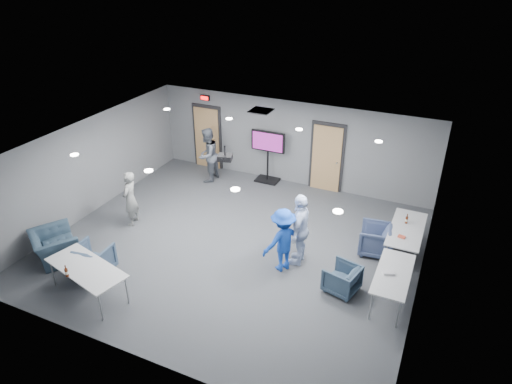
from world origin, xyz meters
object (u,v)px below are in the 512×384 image
at_px(person_a, 130,199).
at_px(table_right_a, 407,230).
at_px(tv_stand, 268,153).
at_px(chair_right_a, 376,240).
at_px(table_front_left, 86,269).
at_px(table_right_b, 393,275).
at_px(person_d, 283,240).
at_px(chair_right_b, 342,279).
at_px(chair_front_b, 55,246).
at_px(person_c, 300,229).
at_px(person_b, 207,155).
at_px(chair_front_a, 93,260).
at_px(bottle_right, 407,220).
at_px(projector, 225,157).
at_px(bottle_front, 67,272).

xyz_separation_m(person_a, table_right_a, (7.01, 1.63, -0.09)).
bearing_deg(tv_stand, chair_right_a, -32.63).
relative_size(person_a, table_front_left, 0.75).
bearing_deg(table_right_b, person_d, 87.90).
bearing_deg(tv_stand, person_d, -62.61).
height_order(table_right_b, table_front_left, same).
xyz_separation_m(chair_right_a, table_right_b, (0.65, -1.66, 0.31)).
bearing_deg(person_a, chair_right_b, 73.53).
height_order(chair_right_a, chair_front_b, chair_right_a).
xyz_separation_m(chair_front_b, table_right_b, (7.70, 1.83, 0.32)).
bearing_deg(chair_right_b, person_a, -80.10).
bearing_deg(chair_right_a, person_c, -61.05).
bearing_deg(person_d, chair_front_b, -34.91).
relative_size(person_b, tv_stand, 1.04).
xyz_separation_m(person_a, chair_front_b, (-0.69, -2.10, -0.41)).
xyz_separation_m(person_c, chair_right_b, (1.22, -0.63, -0.60)).
distance_m(person_b, table_right_b, 7.34).
distance_m(person_a, table_right_b, 7.02).
height_order(chair_right_a, chair_right_b, chair_right_a).
height_order(chair_front_a, table_right_a, chair_front_a).
height_order(bottle_right, projector, projector).
bearing_deg(tv_stand, projector, -82.70).
xyz_separation_m(person_c, table_front_left, (-3.75, -3.03, -0.23)).
height_order(person_a, person_b, person_b).
bearing_deg(table_right_a, bottle_right, 13.19).
relative_size(table_right_b, projector, 4.24).
bearing_deg(table_right_b, person_a, 87.81).
relative_size(person_b, table_front_left, 0.85).
xyz_separation_m(person_d, bottle_right, (2.47, 2.05, 0.03)).
height_order(chair_right_a, projector, projector).
xyz_separation_m(bottle_front, projector, (1.94, 3.42, 1.57)).
xyz_separation_m(table_right_b, bottle_front, (-6.14, -2.91, 0.15)).
bearing_deg(bottle_right, person_c, -143.59).
height_order(chair_front_a, bottle_front, bottle_front).
distance_m(chair_right_a, chair_right_b, 1.82).
height_order(person_a, chair_right_b, person_a).
height_order(person_b, table_right_a, person_b).
relative_size(person_b, person_c, 0.97).
height_order(person_d, tv_stand, tv_stand).
bearing_deg(chair_front_b, chair_right_a, -120.98).
xyz_separation_m(person_d, table_front_left, (-3.48, -2.61, -0.10)).
relative_size(table_right_b, tv_stand, 0.99).
distance_m(chair_right_b, chair_front_b, 6.88).
xyz_separation_m(table_right_a, projector, (-4.20, -1.39, 1.72)).
distance_m(chair_right_a, table_right_b, 1.81).
relative_size(chair_right_a, table_right_b, 0.49).
xyz_separation_m(person_b, chair_front_b, (-1.24, -5.32, -0.53)).
relative_size(person_d, bottle_front, 5.74).
xyz_separation_m(bottle_front, tv_stand, (1.46, 7.14, 0.14)).
distance_m(table_right_a, table_right_b, 1.90).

